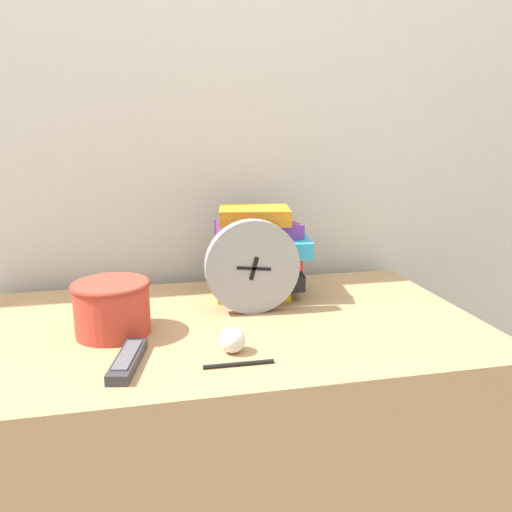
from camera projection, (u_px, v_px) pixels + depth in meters
wall_back at (200, 113)px, 1.44m from camera, size 6.00×0.04×2.40m
desk at (226, 456)px, 1.25m from camera, size 1.19×0.68×0.71m
desk_clock at (253, 267)px, 1.20m from camera, size 0.23×0.04×0.23m
book_stack at (259, 252)px, 1.33m from camera, size 0.27×0.21×0.24m
basket at (112, 306)px, 1.08m from camera, size 0.17×0.17×0.12m
tv_remote at (128, 360)px, 0.94m from camera, size 0.07×0.17×0.02m
crumpled_paper_ball at (233, 340)px, 1.00m from camera, size 0.05×0.05×0.05m
pen at (239, 364)px, 0.94m from camera, size 0.14×0.01×0.01m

